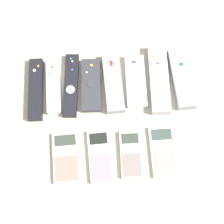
{
  "coord_description": "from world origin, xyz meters",
  "views": [
    {
      "loc": [
        -0.02,
        -0.34,
        1.04
      ],
      "look_at": [
        0.0,
        0.03,
        0.01
      ],
      "focal_mm": 60.0,
      "sensor_mm": 36.0,
      "label": 1
    }
  ],
  "objects_px": {
    "calculator_3": "(163,152)",
    "calculator_0": "(66,157)",
    "calculator_2": "(131,155)",
    "remote_3": "(91,85)",
    "remote_1": "(53,87)",
    "remote_2": "(71,85)",
    "remote_0": "(36,89)",
    "calculator_1": "(100,156)",
    "remote_4": "(113,83)",
    "remote_5": "(136,81)",
    "remote_7": "(181,79)",
    "remote_6": "(159,79)"
  },
  "relations": [
    {
      "from": "remote_0",
      "to": "remote_7",
      "type": "xyz_separation_m",
      "value": [
        0.44,
        0.01,
        0.0
      ]
    },
    {
      "from": "remote_0",
      "to": "remote_2",
      "type": "relative_size",
      "value": 0.96
    },
    {
      "from": "remote_3",
      "to": "calculator_0",
      "type": "relative_size",
      "value": 1.16
    },
    {
      "from": "remote_6",
      "to": "calculator_0",
      "type": "bearing_deg",
      "value": -140.34
    },
    {
      "from": "remote_3",
      "to": "remote_0",
      "type": "bearing_deg",
      "value": -177.06
    },
    {
      "from": "remote_0",
      "to": "remote_3",
      "type": "xyz_separation_m",
      "value": [
        0.17,
        0.0,
        -0.0
      ]
    },
    {
      "from": "remote_3",
      "to": "remote_4",
      "type": "bearing_deg",
      "value": 2.84
    },
    {
      "from": "remote_2",
      "to": "calculator_1",
      "type": "relative_size",
      "value": 1.35
    },
    {
      "from": "remote_5",
      "to": "calculator_3",
      "type": "bearing_deg",
      "value": -73.85
    },
    {
      "from": "remote_1",
      "to": "remote_7",
      "type": "relative_size",
      "value": 0.88
    },
    {
      "from": "remote_4",
      "to": "calculator_1",
      "type": "xyz_separation_m",
      "value": [
        -0.05,
        -0.22,
        -0.0
      ]
    },
    {
      "from": "remote_4",
      "to": "remote_7",
      "type": "relative_size",
      "value": 0.97
    },
    {
      "from": "remote_0",
      "to": "calculator_3",
      "type": "distance_m",
      "value": 0.42
    },
    {
      "from": "remote_3",
      "to": "remote_7",
      "type": "xyz_separation_m",
      "value": [
        0.27,
        0.0,
        0.0
      ]
    },
    {
      "from": "remote_3",
      "to": "calculator_3",
      "type": "distance_m",
      "value": 0.29
    },
    {
      "from": "remote_2",
      "to": "calculator_0",
      "type": "bearing_deg",
      "value": -91.07
    },
    {
      "from": "remote_0",
      "to": "calculator_1",
      "type": "height_order",
      "value": "remote_0"
    },
    {
      "from": "remote_6",
      "to": "remote_0",
      "type": "bearing_deg",
      "value": -176.85
    },
    {
      "from": "remote_5",
      "to": "remote_2",
      "type": "bearing_deg",
      "value": -178.77
    },
    {
      "from": "remote_3",
      "to": "calculator_1",
      "type": "height_order",
      "value": "remote_3"
    },
    {
      "from": "remote_4",
      "to": "calculator_2",
      "type": "height_order",
      "value": "remote_4"
    },
    {
      "from": "calculator_2",
      "to": "calculator_3",
      "type": "distance_m",
      "value": 0.09
    },
    {
      "from": "remote_2",
      "to": "calculator_0",
      "type": "relative_size",
      "value": 1.41
    },
    {
      "from": "calculator_3",
      "to": "calculator_0",
      "type": "bearing_deg",
      "value": 179.52
    },
    {
      "from": "remote_3",
      "to": "remote_5",
      "type": "distance_m",
      "value": 0.14
    },
    {
      "from": "remote_7",
      "to": "calculator_3",
      "type": "xyz_separation_m",
      "value": [
        -0.08,
        -0.22,
        -0.01
      ]
    },
    {
      "from": "remote_4",
      "to": "calculator_3",
      "type": "bearing_deg",
      "value": -61.44
    },
    {
      "from": "remote_1",
      "to": "calculator_0",
      "type": "xyz_separation_m",
      "value": [
        0.03,
        -0.22,
        -0.0
      ]
    },
    {
      "from": "remote_7",
      "to": "calculator_2",
      "type": "bearing_deg",
      "value": -130.61
    },
    {
      "from": "remote_2",
      "to": "remote_3",
      "type": "distance_m",
      "value": 0.06
    },
    {
      "from": "remote_3",
      "to": "calculator_2",
      "type": "xyz_separation_m",
      "value": [
        0.1,
        -0.22,
        -0.0
      ]
    },
    {
      "from": "remote_2",
      "to": "remote_3",
      "type": "bearing_deg",
      "value": -0.17
    },
    {
      "from": "remote_1",
      "to": "remote_5",
      "type": "bearing_deg",
      "value": -0.42
    },
    {
      "from": "remote_0",
      "to": "calculator_3",
      "type": "xyz_separation_m",
      "value": [
        0.36,
        -0.21,
        -0.01
      ]
    },
    {
      "from": "remote_4",
      "to": "calculator_0",
      "type": "distance_m",
      "value": 0.26
    },
    {
      "from": "remote_3",
      "to": "remote_1",
      "type": "bearing_deg",
      "value": -179.37
    },
    {
      "from": "calculator_2",
      "to": "remote_0",
      "type": "bearing_deg",
      "value": 141.92
    },
    {
      "from": "remote_2",
      "to": "calculator_2",
      "type": "distance_m",
      "value": 0.28
    },
    {
      "from": "calculator_1",
      "to": "remote_4",
      "type": "bearing_deg",
      "value": 74.82
    },
    {
      "from": "remote_1",
      "to": "calculator_0",
      "type": "relative_size",
      "value": 1.19
    },
    {
      "from": "remote_1",
      "to": "calculator_0",
      "type": "height_order",
      "value": "remote_1"
    },
    {
      "from": "remote_1",
      "to": "remote_4",
      "type": "bearing_deg",
      "value": -1.39
    },
    {
      "from": "remote_4",
      "to": "calculator_0",
      "type": "relative_size",
      "value": 1.3
    },
    {
      "from": "remote_6",
      "to": "calculator_1",
      "type": "distance_m",
      "value": 0.29
    },
    {
      "from": "calculator_1",
      "to": "calculator_2",
      "type": "height_order",
      "value": "same"
    },
    {
      "from": "remote_1",
      "to": "calculator_3",
      "type": "height_order",
      "value": "remote_1"
    },
    {
      "from": "remote_1",
      "to": "remote_2",
      "type": "distance_m",
      "value": 0.05
    },
    {
      "from": "remote_3",
      "to": "calculator_2",
      "type": "height_order",
      "value": "remote_3"
    },
    {
      "from": "remote_0",
      "to": "remote_3",
      "type": "relative_size",
      "value": 1.16
    },
    {
      "from": "remote_7",
      "to": "remote_0",
      "type": "bearing_deg",
      "value": 177.66
    }
  ]
}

